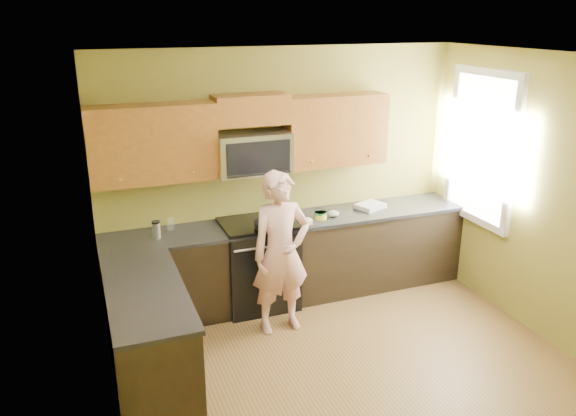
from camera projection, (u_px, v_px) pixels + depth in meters
name	position (u px, v px, depth m)	size (l,w,h in m)	color
floor	(363.00, 383.00, 4.89)	(4.00, 4.00, 0.00)	brown
ceiling	(379.00, 60.00, 4.02)	(4.00, 4.00, 0.00)	white
wall_back	(283.00, 174.00, 6.22)	(4.00, 4.00, 0.00)	olive
wall_front	(574.00, 385.00, 2.68)	(4.00, 4.00, 0.00)	olive
wall_left	(104.00, 277.00, 3.78)	(4.00, 4.00, 0.00)	olive
wall_right	(567.00, 208.00, 5.12)	(4.00, 4.00, 0.00)	olive
cabinet_back_run	(292.00, 260.00, 6.25)	(4.00, 0.60, 0.88)	black
cabinet_left_run	(149.00, 341.00, 4.71)	(0.60, 1.60, 0.88)	black
countertop_back	(293.00, 221.00, 6.09)	(4.00, 0.62, 0.04)	black
countertop_left	(145.00, 291.00, 4.56)	(0.62, 1.60, 0.04)	black
stove	(258.00, 264.00, 6.08)	(0.76, 0.65, 0.95)	black
microwave	(253.00, 173.00, 5.88)	(0.76, 0.40, 0.42)	silver
upper_cab_left	(155.00, 181.00, 5.58)	(1.22, 0.33, 0.75)	brown
upper_cab_right	(334.00, 164.00, 6.22)	(1.12, 0.33, 0.75)	brown
upper_cab_over_mw	(251.00, 109.00, 5.70)	(0.76, 0.33, 0.30)	brown
window	(482.00, 148.00, 6.08)	(0.06, 1.06, 1.66)	white
woman	(281.00, 253.00, 5.50)	(0.59, 0.39, 1.63)	#F07D78
frying_pan	(268.00, 227.00, 5.78)	(0.29, 0.50, 0.07)	black
butter_tub	(320.00, 219.00, 6.11)	(0.14, 0.14, 0.10)	#FCFE42
toast_slice	(306.00, 224.00, 5.94)	(0.11, 0.11, 0.01)	#B27F47
napkin_a	(308.00, 221.00, 5.97)	(0.11, 0.12, 0.06)	silver
napkin_b	(333.00, 214.00, 6.17)	(0.12, 0.13, 0.07)	silver
dish_towel	(370.00, 206.00, 6.44)	(0.30, 0.24, 0.05)	white
travel_mug	(157.00, 238.00, 5.59)	(0.08, 0.08, 0.18)	silver
glass_a	(170.00, 224.00, 5.79)	(0.07, 0.07, 0.12)	silver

